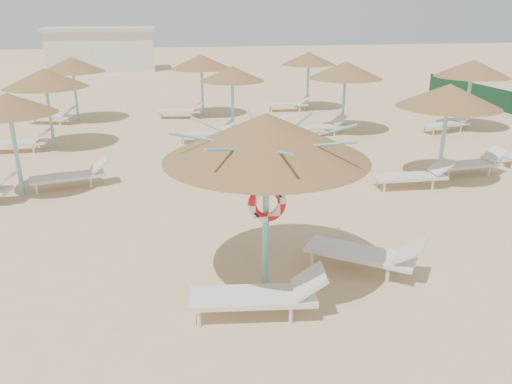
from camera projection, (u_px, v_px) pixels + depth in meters
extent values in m
plane|color=#D7B383|center=(290.00, 280.00, 8.90)|extent=(120.00, 120.00, 0.00)
cylinder|color=#75C9CB|center=(266.00, 216.00, 8.42)|extent=(0.11, 0.11, 2.52)
cone|color=brown|center=(266.00, 136.00, 7.95)|extent=(3.36, 3.36, 0.76)
cylinder|color=#75C9CB|center=(266.00, 152.00, 8.04)|extent=(0.20, 0.20, 0.12)
cylinder|color=#75C9CB|center=(313.00, 137.00, 8.11)|extent=(1.52, 0.04, 0.38)
cylinder|color=#75C9CB|center=(290.00, 130.00, 8.57)|extent=(1.10, 1.10, 0.38)
cylinder|color=#75C9CB|center=(257.00, 129.00, 8.68)|extent=(0.04, 1.52, 0.38)
cylinder|color=#75C9CB|center=(227.00, 133.00, 8.37)|extent=(1.10, 1.10, 0.38)
cylinder|color=#75C9CB|center=(218.00, 142.00, 7.82)|extent=(1.52, 0.04, 0.38)
cylinder|color=#75C9CB|center=(238.00, 150.00, 7.36)|extent=(1.10, 1.10, 0.38)
cylinder|color=#75C9CB|center=(278.00, 152.00, 7.25)|extent=(0.04, 1.52, 0.38)
cylinder|color=#75C9CB|center=(309.00, 146.00, 7.56)|extent=(1.10, 1.10, 0.38)
torus|color=red|center=(267.00, 204.00, 8.24)|extent=(0.65, 0.15, 0.65)
cylinder|color=silver|center=(199.00, 318.00, 7.54)|extent=(0.06, 0.06, 0.29)
cylinder|color=silver|center=(200.00, 300.00, 8.02)|extent=(0.06, 0.06, 0.29)
cylinder|color=silver|center=(291.00, 315.00, 7.62)|extent=(0.06, 0.06, 0.29)
cylinder|color=silver|center=(287.00, 297.00, 8.10)|extent=(0.06, 0.06, 0.29)
cube|color=silver|center=(253.00, 297.00, 7.76)|extent=(2.04, 0.91, 0.08)
cube|color=silver|center=(309.00, 281.00, 7.73)|extent=(0.58, 0.69, 0.38)
cylinder|color=silver|center=(312.00, 259.00, 9.33)|extent=(0.06, 0.06, 0.29)
cylinder|color=silver|center=(321.00, 248.00, 9.77)|extent=(0.06, 0.06, 0.29)
cylinder|color=silver|center=(387.00, 275.00, 8.76)|extent=(0.06, 0.06, 0.29)
cylinder|color=silver|center=(393.00, 263.00, 9.20)|extent=(0.06, 0.06, 0.29)
cube|color=silver|center=(360.00, 253.00, 9.15)|extent=(1.96, 1.71, 0.08)
cube|color=silver|center=(411.00, 251.00, 8.70)|extent=(0.78, 0.80, 0.38)
cylinder|color=#75C9CB|center=(16.00, 152.00, 12.63)|extent=(0.11, 0.11, 2.30)
cone|color=brown|center=(8.00, 104.00, 12.21)|extent=(2.30, 2.30, 0.52)
cylinder|color=#75C9CB|center=(9.00, 113.00, 12.29)|extent=(0.20, 0.20, 0.12)
cube|color=silver|center=(3.00, 182.00, 12.25)|extent=(0.60, 0.69, 0.36)
cylinder|color=silver|center=(37.00, 190.00, 12.95)|extent=(0.06, 0.06, 0.28)
cylinder|color=silver|center=(36.00, 184.00, 13.38)|extent=(0.06, 0.06, 0.28)
cylinder|color=silver|center=(91.00, 183.00, 13.45)|extent=(0.06, 0.06, 0.28)
cylinder|color=silver|center=(89.00, 178.00, 13.88)|extent=(0.06, 0.06, 0.28)
cube|color=silver|center=(68.00, 177.00, 13.40)|extent=(1.99, 1.01, 0.08)
cube|color=silver|center=(99.00, 164.00, 13.64)|extent=(0.60, 0.69, 0.36)
cylinder|color=#75C9CB|center=(50.00, 115.00, 17.10)|extent=(0.11, 0.11, 2.30)
cone|color=brown|center=(45.00, 78.00, 16.67)|extent=(2.76, 2.76, 0.62)
cylinder|color=#75C9CB|center=(46.00, 85.00, 16.75)|extent=(0.20, 0.20, 0.12)
cylinder|color=silver|center=(33.00, 149.00, 16.75)|extent=(0.06, 0.06, 0.28)
cylinder|color=silver|center=(36.00, 145.00, 17.21)|extent=(0.06, 0.06, 0.28)
cube|color=silver|center=(17.00, 143.00, 16.81)|extent=(1.90, 0.62, 0.08)
cube|color=silver|center=(42.00, 135.00, 16.89)|extent=(0.49, 0.60, 0.36)
cylinder|color=#75C9CB|center=(75.00, 94.00, 21.28)|extent=(0.11, 0.11, 2.30)
cone|color=brown|center=(72.00, 64.00, 20.85)|extent=(2.72, 2.72, 0.61)
cylinder|color=#75C9CB|center=(73.00, 70.00, 20.94)|extent=(0.20, 0.20, 0.12)
cylinder|color=silver|center=(29.00, 121.00, 20.89)|extent=(0.06, 0.06, 0.28)
cylinder|color=silver|center=(35.00, 119.00, 21.36)|extent=(0.06, 0.06, 0.28)
cylinder|color=silver|center=(60.00, 122.00, 20.77)|extent=(0.06, 0.06, 0.28)
cylinder|color=silver|center=(65.00, 120.00, 21.24)|extent=(0.06, 0.06, 0.28)
cube|color=silver|center=(49.00, 116.00, 20.99)|extent=(2.00, 1.14, 0.08)
cube|color=silver|center=(68.00, 111.00, 20.84)|extent=(0.64, 0.71, 0.36)
cylinder|color=#75C9CB|center=(233.00, 107.00, 18.39)|extent=(0.11, 0.11, 2.30)
cone|color=brown|center=(232.00, 73.00, 17.97)|extent=(2.36, 2.36, 0.53)
cylinder|color=#75C9CB|center=(232.00, 80.00, 18.04)|extent=(0.20, 0.20, 0.12)
cylinder|color=silver|center=(183.00, 141.00, 17.77)|extent=(0.06, 0.06, 0.28)
cylinder|color=silver|center=(182.00, 138.00, 18.23)|extent=(0.06, 0.06, 0.28)
cylinder|color=silver|center=(221.00, 139.00, 18.04)|extent=(0.06, 0.06, 0.28)
cylinder|color=silver|center=(219.00, 136.00, 18.50)|extent=(0.06, 0.06, 0.28)
cube|color=silver|center=(205.00, 133.00, 18.10)|extent=(1.91, 0.65, 0.08)
cube|color=silver|center=(228.00, 126.00, 18.19)|extent=(0.49, 0.61, 0.36)
cylinder|color=silver|center=(241.00, 133.00, 18.85)|extent=(0.06, 0.06, 0.28)
cylinder|color=silver|center=(239.00, 131.00, 19.31)|extent=(0.06, 0.06, 0.28)
cylinder|color=silver|center=(275.00, 132.00, 19.08)|extent=(0.06, 0.06, 0.28)
cylinder|color=silver|center=(273.00, 129.00, 19.54)|extent=(0.06, 0.06, 0.28)
cube|color=silver|center=(260.00, 127.00, 19.15)|extent=(1.91, 0.65, 0.08)
cube|color=silver|center=(282.00, 120.00, 19.22)|extent=(0.49, 0.61, 0.36)
cylinder|color=#75C9CB|center=(202.00, 90.00, 22.37)|extent=(0.11, 0.11, 2.30)
cone|color=brown|center=(201.00, 62.00, 21.95)|extent=(2.73, 2.73, 0.61)
cylinder|color=#75C9CB|center=(201.00, 67.00, 22.03)|extent=(0.20, 0.20, 0.12)
cylinder|color=silver|center=(160.00, 116.00, 21.89)|extent=(0.06, 0.06, 0.28)
cylinder|color=silver|center=(162.00, 114.00, 22.35)|extent=(0.06, 0.06, 0.28)
cylinder|color=silver|center=(191.00, 116.00, 21.93)|extent=(0.06, 0.06, 0.28)
cylinder|color=silver|center=(192.00, 114.00, 22.40)|extent=(0.06, 0.06, 0.28)
cube|color=silver|center=(179.00, 111.00, 22.09)|extent=(1.98, 0.92, 0.08)
cube|color=silver|center=(198.00, 106.00, 22.03)|extent=(0.58, 0.67, 0.36)
cylinder|color=#75C9CB|center=(443.00, 141.00, 13.69)|extent=(0.11, 0.11, 2.30)
cone|color=brown|center=(449.00, 95.00, 13.27)|extent=(2.75, 2.75, 0.62)
cylinder|color=#75C9CB|center=(448.00, 105.00, 13.35)|extent=(0.20, 0.20, 0.12)
cylinder|color=silver|center=(384.00, 187.00, 13.13)|extent=(0.06, 0.06, 0.28)
cylinder|color=silver|center=(377.00, 181.00, 13.59)|extent=(0.06, 0.06, 0.28)
cylinder|color=silver|center=(433.00, 185.00, 13.31)|extent=(0.06, 0.06, 0.28)
cylinder|color=silver|center=(424.00, 179.00, 13.77)|extent=(0.06, 0.06, 0.28)
cube|color=silver|center=(410.00, 177.00, 13.40)|extent=(1.93, 0.73, 0.08)
cube|color=silver|center=(441.00, 167.00, 13.43)|extent=(0.52, 0.63, 0.36)
cylinder|color=silver|center=(448.00, 175.00, 14.10)|extent=(0.06, 0.06, 0.28)
cylinder|color=silver|center=(438.00, 170.00, 14.55)|extent=(0.06, 0.06, 0.28)
cylinder|color=silver|center=(489.00, 171.00, 14.42)|extent=(0.06, 0.06, 0.28)
cylinder|color=silver|center=(478.00, 166.00, 14.88)|extent=(0.06, 0.06, 0.28)
cube|color=silver|center=(468.00, 164.00, 14.46)|extent=(1.93, 0.73, 0.08)
cube|color=silver|center=(494.00, 154.00, 14.58)|extent=(0.52, 0.63, 0.36)
cylinder|color=#75C9CB|center=(344.00, 103.00, 19.34)|extent=(0.11, 0.11, 2.30)
cone|color=brown|center=(346.00, 70.00, 18.91)|extent=(2.83, 2.83, 0.64)
cylinder|color=#75C9CB|center=(345.00, 76.00, 19.00)|extent=(0.20, 0.20, 0.12)
cylinder|color=silver|center=(302.00, 135.00, 18.67)|extent=(0.06, 0.06, 0.28)
cylinder|color=silver|center=(297.00, 132.00, 19.12)|extent=(0.06, 0.06, 0.28)
cylinder|color=silver|center=(334.00, 132.00, 19.04)|extent=(0.06, 0.06, 0.28)
cylinder|color=silver|center=(329.00, 129.00, 19.49)|extent=(0.06, 0.06, 0.28)
cube|color=silver|center=(319.00, 127.00, 19.05)|extent=(1.95, 0.81, 0.08)
cube|color=silver|center=(339.00, 120.00, 19.21)|extent=(0.54, 0.65, 0.36)
cylinder|color=#75C9CB|center=(308.00, 85.00, 23.97)|extent=(0.11, 0.11, 2.30)
cone|color=brown|center=(309.00, 58.00, 23.54)|extent=(2.58, 2.58, 0.58)
cylinder|color=#75C9CB|center=(309.00, 63.00, 23.62)|extent=(0.20, 0.20, 0.12)
cylinder|color=silver|center=(271.00, 109.00, 23.43)|extent=(0.06, 0.06, 0.28)
cylinder|color=silver|center=(270.00, 107.00, 23.90)|extent=(0.06, 0.06, 0.28)
cylinder|color=silver|center=(300.00, 109.00, 23.56)|extent=(0.06, 0.06, 0.28)
cylinder|color=silver|center=(298.00, 107.00, 24.02)|extent=(0.06, 0.06, 0.28)
cube|color=silver|center=(287.00, 104.00, 23.68)|extent=(1.95, 0.81, 0.08)
cube|color=silver|center=(305.00, 99.00, 23.67)|extent=(0.54, 0.65, 0.36)
cylinder|color=silver|center=(512.00, 164.00, 15.07)|extent=(0.06, 0.06, 0.28)
cylinder|color=silver|center=(500.00, 160.00, 15.52)|extent=(0.06, 0.06, 0.28)
cylinder|color=#75C9CB|center=(468.00, 100.00, 19.84)|extent=(0.11, 0.11, 2.30)
cone|color=brown|center=(473.00, 68.00, 19.41)|extent=(2.90, 2.90, 0.65)
cylinder|color=#75C9CB|center=(472.00, 75.00, 19.49)|extent=(0.20, 0.20, 0.12)
cylinder|color=silver|center=(433.00, 132.00, 19.10)|extent=(0.06, 0.06, 0.28)
cylinder|color=silver|center=(425.00, 129.00, 19.54)|extent=(0.06, 0.06, 0.28)
cylinder|color=silver|center=(461.00, 129.00, 19.59)|extent=(0.06, 0.06, 0.28)
cylinder|color=silver|center=(451.00, 126.00, 20.03)|extent=(0.06, 0.06, 0.28)
cube|color=silver|center=(446.00, 124.00, 19.55)|extent=(1.99, 0.98, 0.08)
cube|color=silver|center=(463.00, 116.00, 19.78)|extent=(0.59, 0.68, 0.36)
cube|color=silver|center=(102.00, 51.00, 39.50)|extent=(8.00, 4.00, 3.00)
cube|color=beige|center=(100.00, 29.00, 38.94)|extent=(8.40, 4.40, 0.25)
cube|color=#174628|center=(494.00, 98.00, 24.22)|extent=(0.08, 3.80, 1.00)
cube|color=#174628|center=(448.00, 87.00, 27.90)|extent=(0.08, 3.80, 1.00)
cylinder|color=#75C9CB|center=(468.00, 91.00, 26.14)|extent=(0.08, 0.08, 1.10)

